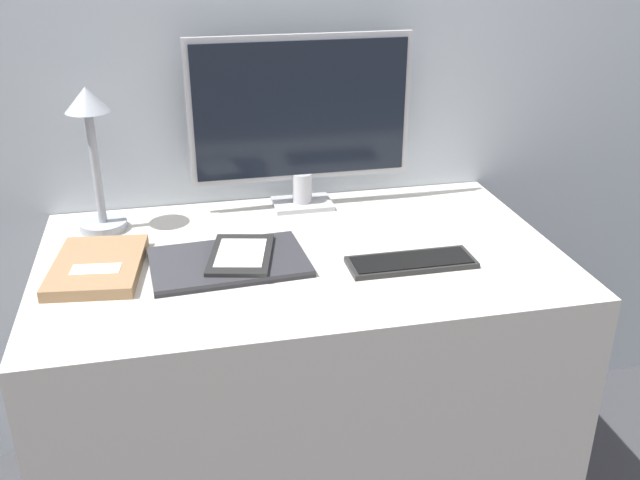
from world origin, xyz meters
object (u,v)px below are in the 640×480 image
desk_lamp (92,143)px  ereader (241,254)px  monitor (301,116)px  keyboard (411,262)px  notebook (98,266)px  laptop (229,262)px

desk_lamp → ereader: bearing=-40.1°
monitor → ereader: size_ratio=2.51×
keyboard → desk_lamp: 0.77m
keyboard → notebook: (-0.66, 0.11, 0.01)m
keyboard → ereader: bearing=166.3°
laptop → desk_lamp: bearing=136.6°
keyboard → notebook: size_ratio=0.98×
monitor → keyboard: size_ratio=2.01×
keyboard → notebook: bearing=170.3°
keyboard → notebook: 0.67m
laptop → notebook: bearing=173.7°
laptop → desk_lamp: 0.43m
keyboard → laptop: size_ratio=0.80×
keyboard → laptop: bearing=167.9°
ereader → notebook: size_ratio=0.79×
desk_lamp → notebook: desk_lamp is taller
desk_lamp → monitor: bearing=5.6°
monitor → notebook: bearing=-150.7°
monitor → notebook: size_ratio=1.98×
monitor → notebook: 0.61m
ereader → desk_lamp: 0.44m
monitor → laptop: bearing=-125.8°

